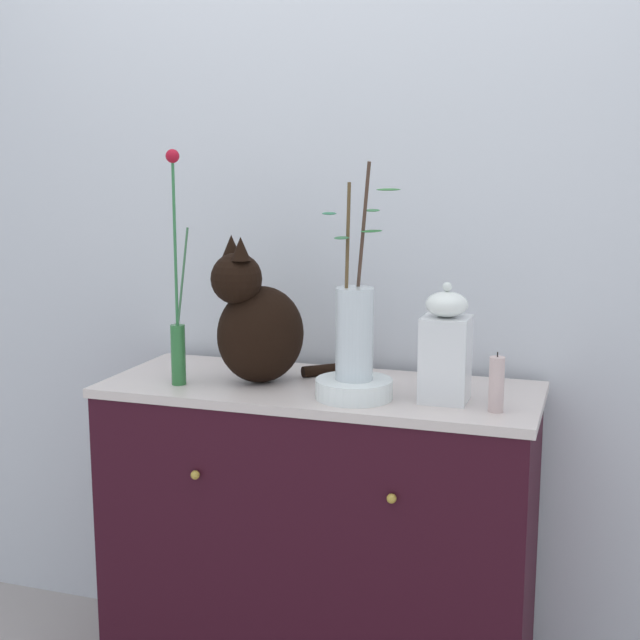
{
  "coord_description": "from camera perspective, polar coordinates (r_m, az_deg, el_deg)",
  "views": [
    {
      "loc": [
        0.71,
        -2.18,
        1.5
      ],
      "look_at": [
        0.0,
        0.0,
        1.09
      ],
      "focal_mm": 48.81,
      "sensor_mm": 36.0,
      "label": 1
    }
  ],
  "objects": [
    {
      "name": "sideboard",
      "position": [
        2.52,
        -0.0,
        -14.4
      ],
      "size": [
        1.18,
        0.49,
        0.91
      ],
      "color": "black",
      "rests_on": "ground_plane"
    },
    {
      "name": "bowl_porcelain",
      "position": [
        2.23,
        2.24,
        -4.52
      ],
      "size": [
        0.2,
        0.2,
        0.05
      ],
      "primitive_type": "cylinder",
      "color": "white",
      "rests_on": "sideboard"
    },
    {
      "name": "vase_slim_green",
      "position": [
        2.37,
        -9.33,
        0.16
      ],
      "size": [
        0.06,
        0.04,
        0.63
      ],
      "color": "#2C6C35",
      "rests_on": "sideboard"
    },
    {
      "name": "candle_pillar",
      "position": [
        2.14,
        11.49,
        -4.16
      ],
      "size": [
        0.04,
        0.04,
        0.15
      ],
      "color": "beige",
      "rests_on": "sideboard"
    },
    {
      "name": "vase_glass_clear",
      "position": [
        2.2,
        2.28,
        -0.52
      ],
      "size": [
        0.2,
        0.14,
        0.55
      ],
      "color": "silver",
      "rests_on": "bowl_porcelain"
    },
    {
      "name": "wall_back",
      "position": [
        2.6,
        2.14,
        5.62
      ],
      "size": [
        4.4,
        0.08,
        2.6
      ],
      "primitive_type": "cube",
      "color": "silver",
      "rests_on": "ground_plane"
    },
    {
      "name": "jar_lidded_porcelain",
      "position": [
        2.2,
        8.24,
        -1.86
      ],
      "size": [
        0.12,
        0.12,
        0.3
      ],
      "color": "white",
      "rests_on": "sideboard"
    },
    {
      "name": "cat_sitting",
      "position": [
        2.37,
        -4.16,
        -0.21
      ],
      "size": [
        0.39,
        0.37,
        0.41
      ],
      "color": "black",
      "rests_on": "sideboard"
    }
  ]
}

